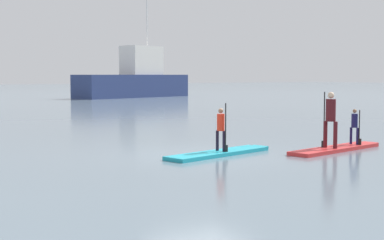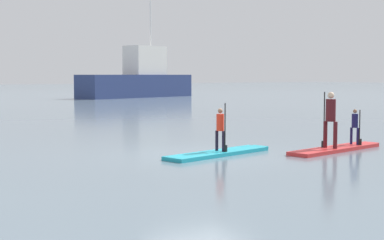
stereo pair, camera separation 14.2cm
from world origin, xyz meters
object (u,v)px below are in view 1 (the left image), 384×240
Objects in this scene: paddleboard_near at (220,153)px; paddler_child_solo at (221,127)px; paddler_adult at (330,116)px; paddleboard_far at (337,149)px; fishing_boat_white_large at (135,80)px; paddler_child_front at (355,125)px.

paddleboard_near is 0.70m from paddler_child_solo.
paddleboard_far is at bearing 10.66° from paddler_adult.
paddler_child_solo is at bearing -113.18° from fishing_boat_white_large.
paddleboard_near is at bearing 147.79° from paddler_child_solo.
paddler_adult is at bearing -169.13° from paddler_child_front.
paddleboard_near is 3.52× the size of paddler_child_front.
paddleboard_far is at bearing -169.05° from paddler_child_front.
paddler_adult is (2.97, -1.03, 0.25)m from paddler_child_solo.
paddler_child_solo is 0.10× the size of fishing_boat_white_large.
paddler_child_solo is at bearing 169.29° from paddler_child_front.
paddleboard_near is 2.83× the size of paddler_child_solo.
fishing_boat_white_large is at bearing 71.23° from paddler_adult.
paddler_adult is 1.29m from paddler_child_front.
paddler_adult is (-0.34, -0.06, 0.94)m from paddleboard_far.
paddler_child_solo is 0.83× the size of paddler_adult.
paddleboard_near is 0.28× the size of fishing_boat_white_large.
paddleboard_near is at bearing 163.62° from paddleboard_far.
paddleboard_near is at bearing 169.21° from paddler_child_front.
paddler_adult reaches higher than paddleboard_near.
paddler_child_solo is at bearing 163.70° from paddleboard_far.
fishing_boat_white_large reaches higher than paddler_child_front.
paddler_adult reaches higher than paddler_child_front.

